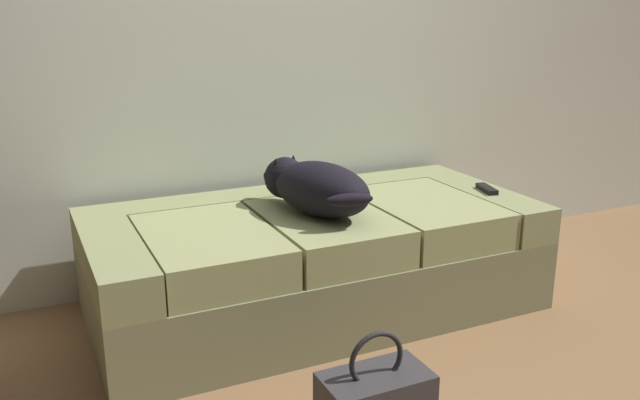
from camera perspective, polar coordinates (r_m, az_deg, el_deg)
name	(u,v)px	position (r m, az deg, el deg)	size (l,w,h in m)	color
couch	(315,259)	(2.85, -0.44, -5.10)	(1.86, 0.89, 0.45)	#7A7A57
dog_dark	(315,187)	(2.69, -0.46, 1.13)	(0.40, 0.61, 0.22)	black
tv_remote	(487,189)	(3.13, 14.10, 0.93)	(0.04, 0.15, 0.02)	black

